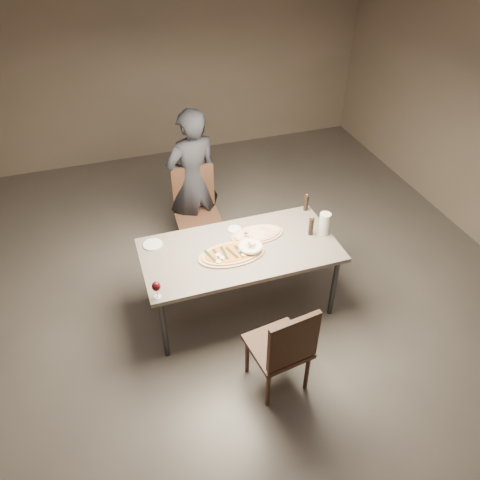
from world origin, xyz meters
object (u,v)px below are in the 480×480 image
object	(u,v)px
zucchini_pizza	(232,254)
carafe	(325,224)
pepper_mill_left	(306,203)
chair_far	(196,208)
ham_pizza	(257,234)
dining_table	(240,253)
bread_basket	(250,248)
diner	(193,181)
chair_near	(284,347)

from	to	relation	value
zucchini_pizza	carafe	world-z (taller)	carafe
pepper_mill_left	chair_far	bearing A→B (deg)	147.02
ham_pizza	dining_table	bearing A→B (deg)	-146.42
ham_pizza	chair_far	distance (m)	0.98
bread_basket	diner	size ratio (longest dim) A/B	0.13
chair_near	diner	distance (m)	2.23
bread_basket	chair_near	distance (m)	0.98
dining_table	chair_far	xyz separation A→B (m)	(-0.16, 1.02, -0.12)
ham_pizza	carafe	bearing A→B (deg)	-13.92
diner	carafe	bearing A→B (deg)	115.36
diner	ham_pizza	bearing A→B (deg)	95.75
pepper_mill_left	diner	size ratio (longest dim) A/B	0.12
carafe	chair_far	bearing A→B (deg)	133.33
zucchini_pizza	bread_basket	xyz separation A→B (m)	(0.18, -0.00, 0.03)
dining_table	zucchini_pizza	xyz separation A→B (m)	(-0.10, -0.07, 0.07)
dining_table	diner	distance (m)	1.20
zucchini_pizza	carafe	xyz separation A→B (m)	(0.93, 0.04, 0.09)
pepper_mill_left	zucchini_pizza	bearing A→B (deg)	-154.35
bread_basket	chair_far	size ratio (longest dim) A/B	0.22
zucchini_pizza	chair_far	world-z (taller)	chair_far
chair_far	ham_pizza	bearing A→B (deg)	115.43
carafe	diner	distance (m)	1.56
zucchini_pizza	carafe	bearing A→B (deg)	5.11
zucchini_pizza	chair_near	xyz separation A→B (m)	(0.13, -0.95, -0.23)
ham_pizza	carafe	size ratio (longest dim) A/B	2.30
zucchini_pizza	bread_basket	bearing A→B (deg)	1.13
ham_pizza	zucchini_pizza	bearing A→B (deg)	-146.00
zucchini_pizza	ham_pizza	world-z (taller)	zucchini_pizza
pepper_mill_left	chair_near	size ratio (longest dim) A/B	0.20
dining_table	chair_near	world-z (taller)	chair_near
chair_near	carafe	bearing A→B (deg)	43.11
chair_far	diner	bearing A→B (deg)	-93.56
dining_table	ham_pizza	size ratio (longest dim) A/B	3.52
pepper_mill_left	ham_pizza	bearing A→B (deg)	-158.42
dining_table	bread_basket	bearing A→B (deg)	-43.63
dining_table	ham_pizza	bearing A→B (deg)	32.31
pepper_mill_left	diner	distance (m)	1.27
carafe	zucchini_pizza	bearing A→B (deg)	-177.62
zucchini_pizza	pepper_mill_left	world-z (taller)	pepper_mill_left
carafe	chair_far	distance (m)	1.48
carafe	diner	xyz separation A→B (m)	(-0.98, 1.21, -0.04)
chair_near	chair_far	world-z (taller)	chair_far
zucchini_pizza	ham_pizza	xyz separation A→B (m)	(0.32, 0.20, -0.00)
ham_pizza	bread_basket	world-z (taller)	bread_basket
ham_pizza	bread_basket	bearing A→B (deg)	-123.05
carafe	chair_near	size ratio (longest dim) A/B	0.23
ham_pizza	chair_far	xyz separation A→B (m)	(-0.38, 0.89, -0.19)
ham_pizza	carafe	xyz separation A→B (m)	(0.61, -0.17, 0.10)
zucchini_pizza	carafe	size ratio (longest dim) A/B	2.79
pepper_mill_left	diner	bearing A→B (deg)	140.50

